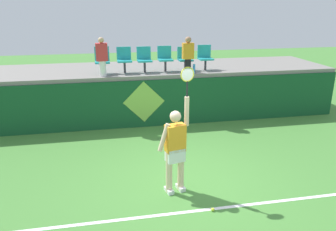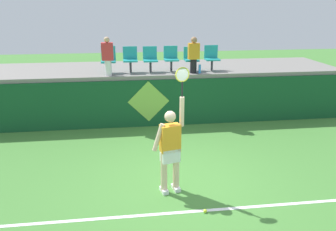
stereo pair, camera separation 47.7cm
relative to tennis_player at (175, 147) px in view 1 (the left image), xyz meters
name	(u,v)px [view 1 (the left image)]	position (x,y,z in m)	size (l,w,h in m)	color
ground_plane	(186,182)	(0.31, 0.29, -0.97)	(40.00, 40.00, 0.00)	#478438
court_back_wall	(159,102)	(0.31, 3.90, -0.24)	(11.95, 0.20, 1.47)	#144C28
spectator_platform	(152,69)	(0.31, 5.23, 0.55)	(11.95, 2.78, 0.12)	gray
court_baseline_stripe	(200,210)	(0.31, -0.77, -0.97)	(10.76, 0.08, 0.01)	white
tennis_player	(175,147)	(0.00, 0.00, 0.00)	(0.74, 0.34, 2.54)	white
tennis_ball	(213,210)	(0.53, -0.83, -0.94)	(0.07, 0.07, 0.07)	#D1E533
water_bottle	(194,69)	(1.46, 4.03, 0.75)	(0.08, 0.08, 0.27)	#338CE5
stadium_chair_0	(102,59)	(-1.32, 4.50, 1.05)	(0.44, 0.42, 0.81)	#38383D
stadium_chair_1	(124,59)	(-0.65, 4.50, 1.05)	(0.44, 0.42, 0.78)	#38383D
stadium_chair_2	(144,58)	(-0.03, 4.50, 1.04)	(0.44, 0.42, 0.78)	#38383D
stadium_chair_3	(165,57)	(0.63, 4.50, 1.05)	(0.44, 0.42, 0.78)	#38383D
stadium_chair_4	(185,58)	(1.28, 4.50, 1.02)	(0.44, 0.42, 0.74)	#38383D
stadium_chair_5	(205,56)	(1.95, 4.50, 1.04)	(0.44, 0.42, 0.78)	#38383D
spectator_0	(188,54)	(1.28, 4.11, 1.19)	(0.34, 0.20, 1.10)	black
spectator_1	(102,56)	(-1.32, 4.08, 1.20)	(0.34, 0.20, 1.14)	white
wall_signage_mount	(145,127)	(-0.15, 3.79, -0.97)	(1.27, 0.01, 1.44)	#144C28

